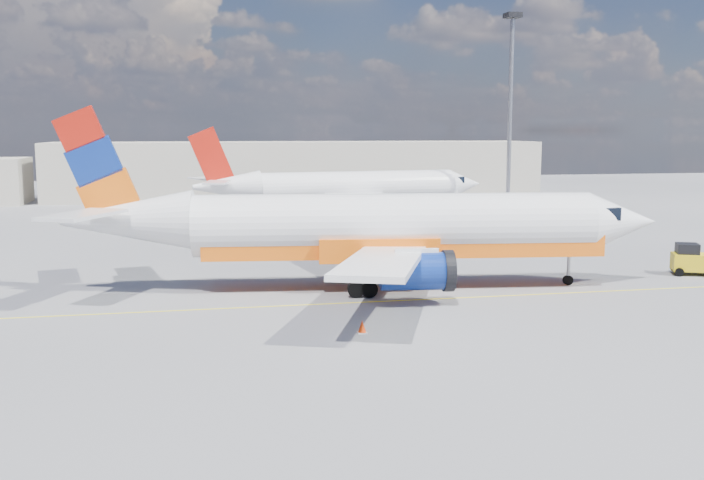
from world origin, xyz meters
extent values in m
plane|color=#59595E|center=(0.00, 0.00, 0.00)|extent=(240.00, 240.00, 0.00)
cube|color=yellow|center=(0.00, 3.00, 0.01)|extent=(70.00, 0.15, 0.01)
cube|color=beige|center=(5.00, 75.00, 4.00)|extent=(70.00, 14.00, 8.00)
cylinder|color=white|center=(1.58, 6.63, 3.97)|extent=(24.56, 6.64, 3.75)
cone|color=white|center=(15.83, 4.90, 3.97)|extent=(4.83, 4.26, 3.75)
cone|color=white|center=(-14.31, 8.55, 4.36)|extent=(8.10, 4.47, 3.57)
cube|color=black|center=(14.29, 5.09, 4.58)|extent=(2.17, 2.75, 0.77)
cube|color=orange|center=(2.13, 6.56, 2.70)|extent=(24.48, 5.99, 1.32)
cube|color=white|center=(0.86, 14.50, 2.98)|extent=(5.14, 13.58, 0.89)
cube|color=white|center=(-0.99, -0.85, 2.98)|extent=(8.03, 13.64, 0.89)
cylinder|color=navy|center=(2.72, 11.49, 1.93)|extent=(4.20, 2.56, 2.10)
cylinder|color=navy|center=(1.53, 1.63, 1.93)|extent=(4.20, 2.56, 2.10)
cylinder|color=black|center=(4.48, 11.28, 1.93)|extent=(0.83, 2.37, 2.32)
cylinder|color=black|center=(3.28, 1.42, 1.93)|extent=(0.83, 2.37, 2.32)
cube|color=orange|center=(-15.96, 8.75, 7.73)|extent=(5.18, 0.95, 6.89)
cube|color=white|center=(-15.53, 12.25, 5.08)|extent=(3.45, 5.88, 0.20)
cube|color=white|center=(-16.38, 5.24, 5.08)|extent=(4.53, 6.03, 0.20)
cylinder|color=gray|center=(12.54, 5.30, 1.38)|extent=(0.22, 0.22, 2.32)
cylinder|color=black|center=(12.54, 5.30, 0.31)|extent=(0.65, 0.34, 0.62)
cylinder|color=black|center=(-0.30, 9.52, 0.50)|extent=(1.04, 0.54, 0.99)
cylinder|color=black|center=(-0.93, 4.26, 0.50)|extent=(1.04, 0.54, 0.99)
cylinder|color=white|center=(7.34, 44.08, 3.57)|extent=(22.10, 6.20, 3.38)
cone|color=white|center=(20.13, 45.77, 3.57)|extent=(4.38, 3.87, 3.38)
cone|color=white|center=(-6.94, 42.20, 3.92)|extent=(7.31, 4.09, 3.21)
cube|color=black|center=(18.75, 45.59, 4.12)|extent=(1.97, 2.48, 0.69)
cube|color=white|center=(7.83, 44.15, 2.43)|extent=(22.02, 5.61, 1.19)
cube|color=white|center=(4.95, 50.78, 2.68)|extent=(7.33, 12.25, 0.80)
cube|color=white|center=(6.77, 37.00, 2.68)|extent=(4.50, 12.20, 0.80)
cylinder|color=white|center=(7.24, 48.58, 1.74)|extent=(3.79, 2.34, 1.89)
cylinder|color=white|center=(8.41, 39.72, 1.74)|extent=(3.79, 2.34, 1.89)
cylinder|color=black|center=(8.82, 48.79, 1.74)|extent=(0.76, 2.13, 2.08)
cylinder|color=black|center=(9.99, 39.93, 1.74)|extent=(0.76, 2.13, 2.08)
cube|color=#B1180D|center=(-8.41, 42.01, 6.95)|extent=(4.66, 0.90, 6.20)
cube|color=white|center=(-8.83, 45.16, 4.57)|extent=(4.11, 5.42, 0.18)
cube|color=white|center=(-8.00, 38.86, 4.57)|extent=(3.05, 5.28, 0.18)
cylinder|color=gray|center=(17.18, 45.38, 1.24)|extent=(0.20, 0.20, 2.08)
cylinder|color=black|center=(17.18, 45.38, 0.28)|extent=(0.58, 0.31, 0.56)
cylinder|color=black|center=(5.06, 46.19, 0.45)|extent=(0.94, 0.49, 0.89)
cylinder|color=black|center=(5.68, 41.46, 0.45)|extent=(0.94, 0.49, 0.89)
cylinder|color=black|center=(21.84, 7.97, 0.29)|extent=(0.62, 0.44, 0.57)
cylinder|color=black|center=(21.19, 6.50, 0.29)|extent=(0.62, 0.44, 0.57)
cube|color=yellow|center=(22.56, 6.77, 0.86)|extent=(3.38, 2.67, 1.15)
cube|color=black|center=(22.04, 7.01, 1.78)|extent=(1.81, 1.81, 0.69)
cube|color=white|center=(-2.70, -3.64, 0.02)|extent=(0.46, 0.46, 0.05)
cone|color=#F33909|center=(-2.70, -3.64, 0.34)|extent=(0.39, 0.39, 0.59)
cylinder|color=gray|center=(23.24, 40.44, 10.67)|extent=(0.47, 0.47, 21.33)
cube|color=black|center=(23.24, 40.44, 21.65)|extent=(1.60, 1.60, 0.53)
camera|label=1|loc=(-10.58, -39.37, 9.64)|focal=40.00mm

